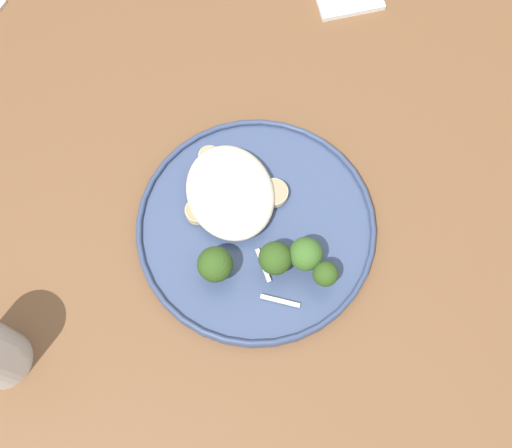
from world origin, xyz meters
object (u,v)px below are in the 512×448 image
(seared_scallop_tiny_bay, at_px, (198,212))
(seared_scallop_half_hidden, at_px, (232,182))
(seared_scallop_large_seared, at_px, (209,157))
(dinner_plate, at_px, (256,227))
(broccoli_floret_small_sprig, at_px, (275,259))
(seared_scallop_front_small, at_px, (274,193))
(seared_scallop_center_golden, at_px, (244,162))
(broccoli_floret_tall_stalk, at_px, (215,265))
(seared_scallop_left_edge, at_px, (200,193))
(broccoli_floret_front_edge, at_px, (325,274))
(broccoli_floret_split_head, at_px, (306,254))

(seared_scallop_tiny_bay, distance_m, seared_scallop_half_hidden, 0.06)
(seared_scallop_large_seared, relative_size, seared_scallop_half_hidden, 0.78)
(dinner_plate, relative_size, seared_scallop_tiny_bay, 9.83)
(dinner_plate, xyz_separation_m, broccoli_floret_small_sprig, (0.05, 0.00, 0.03))
(seared_scallop_front_small, bearing_deg, seared_scallop_center_golden, -157.32)
(broccoli_floret_tall_stalk, height_order, broccoli_floret_small_sprig, same)
(seared_scallop_center_golden, bearing_deg, dinner_plate, -8.82)
(seared_scallop_left_edge, relative_size, seared_scallop_tiny_bay, 0.82)
(dinner_plate, xyz_separation_m, seared_scallop_large_seared, (-0.10, -0.02, 0.01))
(broccoli_floret_front_edge, xyz_separation_m, broccoli_floret_small_sprig, (-0.04, -0.05, -0.00))
(broccoli_floret_split_head, distance_m, broccoli_floret_small_sprig, 0.04)
(broccoli_floret_tall_stalk, bearing_deg, seared_scallop_tiny_bay, 178.69)
(dinner_plate, height_order, seared_scallop_half_hidden, seared_scallop_half_hidden)
(seared_scallop_center_golden, xyz_separation_m, broccoli_floret_split_head, (0.14, 0.03, 0.02))
(seared_scallop_tiny_bay, xyz_separation_m, broccoli_floret_front_edge, (0.13, 0.11, 0.02))
(dinner_plate, height_order, broccoli_floret_split_head, broccoli_floret_split_head)
(broccoli_floret_front_edge, height_order, broccoli_floret_small_sprig, broccoli_floret_small_sprig)
(seared_scallop_large_seared, height_order, broccoli_floret_tall_stalk, broccoli_floret_tall_stalk)
(seared_scallop_left_edge, xyz_separation_m, broccoli_floret_split_head, (0.12, 0.09, 0.02))
(seared_scallop_center_golden, height_order, broccoli_floret_split_head, broccoli_floret_split_head)
(seared_scallop_left_edge, height_order, seared_scallop_half_hidden, seared_scallop_left_edge)
(broccoli_floret_tall_stalk, bearing_deg, seared_scallop_center_golden, 147.83)
(broccoli_floret_tall_stalk, xyz_separation_m, broccoli_floret_front_edge, (0.05, 0.11, 0.00))
(seared_scallop_center_golden, relative_size, broccoli_floret_small_sprig, 0.45)
(seared_scallop_half_hidden, bearing_deg, seared_scallop_left_edge, -87.29)
(seared_scallop_center_golden, relative_size, seared_scallop_half_hidden, 0.71)
(seared_scallop_half_hidden, xyz_separation_m, broccoli_floret_tall_stalk, (0.10, -0.05, 0.02))
(broccoli_floret_tall_stalk, bearing_deg, seared_scallop_front_small, 125.66)
(seared_scallop_center_golden, bearing_deg, broccoli_floret_split_head, 10.07)
(dinner_plate, distance_m, broccoli_floret_tall_stalk, 0.08)
(broccoli_floret_front_edge, bearing_deg, seared_scallop_left_edge, -146.21)
(broccoli_floret_split_head, bearing_deg, broccoli_floret_tall_stalk, -103.00)
(seared_scallop_left_edge, distance_m, seared_scallop_large_seared, 0.05)
(seared_scallop_left_edge, xyz_separation_m, seared_scallop_front_small, (0.03, 0.08, -0.00))
(broccoli_floret_tall_stalk, height_order, broccoli_floret_front_edge, broccoli_floret_tall_stalk)
(broccoli_floret_front_edge, distance_m, broccoli_floret_split_head, 0.03)
(seared_scallop_front_small, bearing_deg, broccoli_floret_small_sprig, -19.33)
(dinner_plate, xyz_separation_m, seared_scallop_left_edge, (-0.06, -0.05, 0.01))
(seared_scallop_half_hidden, bearing_deg, seared_scallop_large_seared, -159.67)
(seared_scallop_large_seared, xyz_separation_m, broccoli_floret_front_edge, (0.19, 0.08, 0.02))
(broccoli_floret_small_sprig, bearing_deg, broccoli_floret_tall_stalk, -103.61)
(seared_scallop_large_seared, height_order, seared_scallop_tiny_bay, seared_scallop_tiny_bay)
(broccoli_floret_tall_stalk, bearing_deg, broccoli_floret_split_head, 77.00)
(seared_scallop_front_small, relative_size, broccoli_floret_front_edge, 0.70)
(broccoli_floret_split_head, bearing_deg, broccoli_floret_small_sprig, -101.80)
(seared_scallop_tiny_bay, relative_size, broccoli_floret_small_sprig, 0.55)
(seared_scallop_large_seared, xyz_separation_m, broccoli_floret_split_head, (0.16, 0.06, 0.02))
(seared_scallop_center_golden, relative_size, seared_scallop_large_seared, 0.90)
(seared_scallop_left_edge, bearing_deg, seared_scallop_front_small, 71.15)
(seared_scallop_tiny_bay, height_order, seared_scallop_half_hidden, seared_scallop_tiny_bay)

